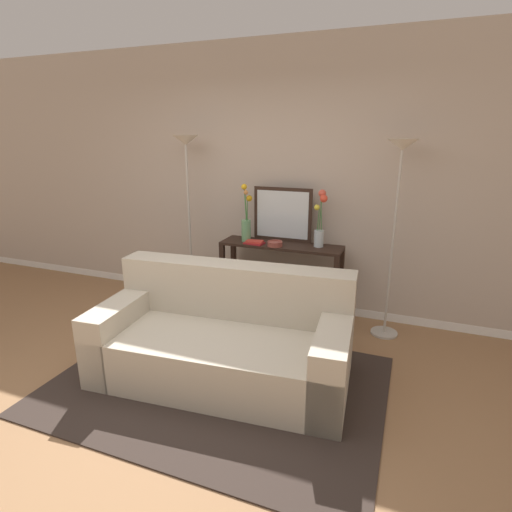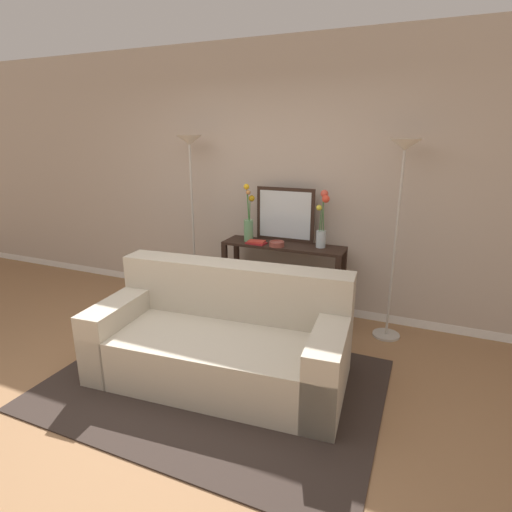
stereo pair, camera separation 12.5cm
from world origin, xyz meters
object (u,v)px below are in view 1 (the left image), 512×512
Objects in this scene: couch at (224,341)px; floor_lamp_left at (187,174)px; floor_lamp_right at (399,185)px; vase_tall_flowers at (246,223)px; book_row_under_console at (248,307)px; console_table at (281,268)px; wall_mirror at (282,215)px; fruit_bowl at (275,244)px; vase_short_flowers at (320,223)px; book_stack at (254,242)px.

floor_lamp_left reaches higher than couch.
vase_tall_flowers is at bearing -179.64° from floor_lamp_right.
floor_lamp_right is 2.04m from book_row_under_console.
wall_mirror is at bearing 103.95° from console_table.
vase_tall_flowers is 2.02× the size of book_row_under_console.
floor_lamp_left is 2.17m from floor_lamp_right.
wall_mirror is 0.35m from fruit_bowl.
floor_lamp_left is 12.40× the size of fruit_bowl.
book_row_under_console is (0.01, 0.02, -0.96)m from vase_tall_flowers.
floor_lamp_right is at bearing -7.44° from wall_mirror.
vase_short_flowers is (0.47, 1.28, 0.76)m from couch.
couch is 1.44m from vase_tall_flowers.
book_row_under_console is at bearing -157.39° from wall_mirror.
console_table is 4.23× the size of book_row_under_console.
fruit_bowl is (-0.03, -0.10, 0.29)m from console_table.
floor_lamp_right is at bearing 3.56° from book_stack.
couch is 1.08× the size of floor_lamp_left.
vase_short_flowers is at bearing 2.02° from floor_lamp_left.
wall_mirror is at bearing 167.20° from vase_short_flowers.
book_stack is at bearing 99.24° from couch.
floor_lamp_right is 8.82× the size of book_stack.
book_row_under_console is (-0.34, -0.14, -1.05)m from wall_mirror.
couch is at bearing -76.59° from book_row_under_console.
vase_short_flowers is 1.27m from book_row_under_console.
wall_mirror is 1.04× the size of vase_tall_flowers.
vase_short_flowers is (0.42, -0.10, -0.03)m from wall_mirror.
floor_lamp_left reaches higher than fruit_bowl.
vase_tall_flowers reaches higher than console_table.
vase_tall_flowers is (-0.38, -0.02, 0.46)m from console_table.
couch is 3.39× the size of vase_tall_flowers.
fruit_bowl is at bearing -175.24° from floor_lamp_right.
floor_lamp_left reaches higher than book_stack.
floor_lamp_right reaches higher than vase_tall_flowers.
book_row_under_console is at bearing -176.71° from vase_short_flowers.
book_row_under_console is (-1.47, 0.01, -1.42)m from floor_lamp_right.
book_stack is 0.71× the size of book_row_under_console.
wall_mirror is (1.04, 0.15, -0.39)m from floor_lamp_left.
console_table is 1.43m from floor_lamp_right.
book_stack is at bearing -134.39° from wall_mirror.
book_row_under_console is at bearing 0.64° from floor_lamp_left.
vase_short_flowers reaches higher than wall_mirror.
floor_lamp_right is (1.10, -0.01, 0.92)m from console_table.
vase_short_flowers reaches higher than book_stack.
couch is at bearing -110.02° from vase_short_flowers.
couch is 1.30m from book_row_under_console.
console_table is at bearing 19.42° from book_stack.
couch is 3.60× the size of vase_short_flowers.
wall_mirror is (-0.03, 0.14, 0.54)m from console_table.
wall_mirror is at bearing 24.31° from vase_tall_flowers.
console_table is 0.67× the size of floor_lamp_left.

